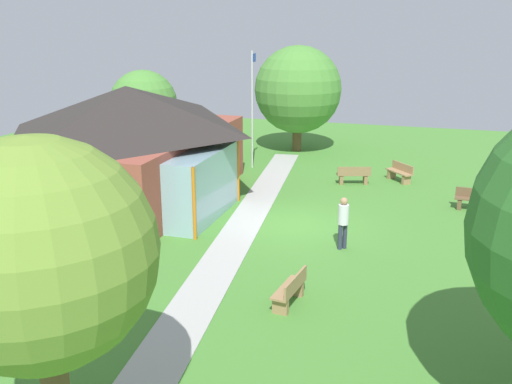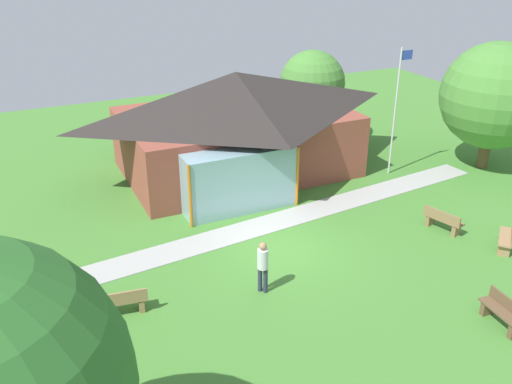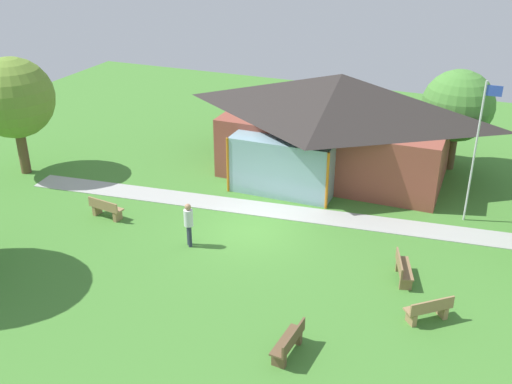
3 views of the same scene
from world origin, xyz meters
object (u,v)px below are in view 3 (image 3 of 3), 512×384
Objects in this scene: bench_front_right at (289,343)px; tree_behind_pavilion_right at (458,106)px; bench_mid_right at (403,269)px; visitor_strolling_lawn at (189,221)px; tree_west_hedge at (14,98)px; flagpole at (477,147)px; bench_lawn_far_right at (429,310)px; pavilion at (337,121)px; bench_mid_left at (106,209)px.

tree_behind_pavilion_right is at bearing -5.15° from bench_front_right.
visitor_strolling_lawn reaches higher than bench_mid_right.
tree_behind_pavilion_right is at bearing 23.57° from tree_west_hedge.
bench_front_right is at bearing -110.82° from flagpole.
tree_west_hedge reaches higher than visitor_strolling_lawn.
bench_lawn_far_right is at bearing -86.93° from tree_behind_pavilion_right.
visitor_strolling_lawn is (-8.89, 1.28, 0.62)m from bench_lawn_far_right.
pavilion is 7.74× the size of bench_lawn_far_right.
pavilion is at bearing -167.49° from bench_mid_right.
bench_mid_left is 0.89× the size of visitor_strolling_lawn.
tree_west_hedge reaches higher than bench_front_right.
bench_lawn_far_right is 2.27m from bench_mid_right.
bench_mid_right is at bearing 52.82° from visitor_strolling_lawn.
tree_west_hedge is (-18.70, -8.16, 0.53)m from tree_behind_pavilion_right.
visitor_strolling_lawn is at bearing -147.36° from flagpole.
bench_front_right and bench_mid_right have the same top height.
bench_mid_left is at bearing 67.28° from bench_front_right.
bench_front_right is 0.98× the size of bench_mid_right.
visitor_strolling_lawn reaches higher than bench_front_right.
pavilion is 7.14× the size of bench_mid_left.
flagpole reaches higher than tree_behind_pavilion_right.
bench_front_right is at bearing -25.21° from tree_west_hedge.
bench_mid_right is 10.98m from tree_behind_pavilion_right.
bench_mid_right is (11.97, -0.00, 0.00)m from bench_mid_left.
bench_mid_left is at bearing 130.87° from bench_lawn_far_right.
visitor_strolling_lawn is at bearing -16.81° from tree_west_hedge.
tree_west_hedge is at bearing -156.01° from pavilion.
visitor_strolling_lawn is (-5.45, 4.33, 0.62)m from bench_front_right.
tree_west_hedge reaches higher than pavilion.
tree_west_hedge is at bearing 166.09° from bench_mid_left.
tree_behind_pavilion_right is at bearing 102.46° from flagpole.
bench_lawn_far_right is 0.91× the size of bench_mid_right.
bench_front_right is 5.54m from bench_mid_right.
bench_mid_left is 11.97m from bench_mid_right.
pavilion is at bearing 23.99° from tree_west_hedge.
flagpole reaches higher than bench_lawn_far_right.
flagpole is at bearing 45.56° from bench_lawn_far_right.
bench_lawn_far_right is at bearing -1.09° from bench_mid_left.
tree_behind_pavilion_right is at bearing 52.54° from bench_lawn_far_right.
bench_mid_left and bench_mid_right have the same top height.
tree_behind_pavilion_right reaches higher than bench_mid_left.
bench_mid_left and bench_lawn_far_right have the same top height.
bench_front_right and bench_mid_left have the same top height.
pavilion is 7.06× the size of bench_mid_right.
pavilion is 14.88m from tree_west_hedge.
flagpole is 3.73× the size of bench_mid_left.
flagpole reaches higher than visitor_strolling_lawn.
bench_mid_left is (-9.65, 5.04, 0.00)m from bench_front_right.
bench_mid_left is at bearing -158.64° from flagpole.
bench_lawn_far_right is at bearing 39.49° from visitor_strolling_lawn.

